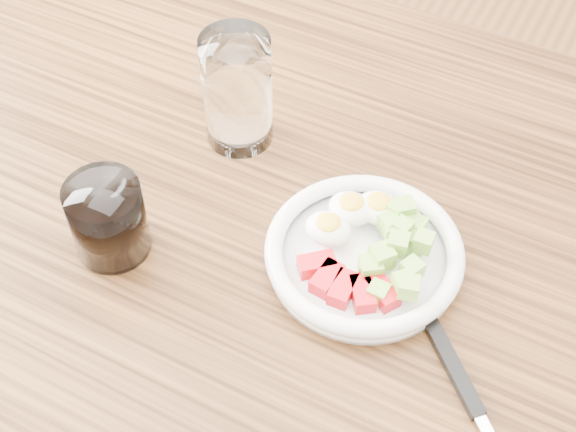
% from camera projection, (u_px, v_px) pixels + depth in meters
% --- Properties ---
extents(dining_table, '(1.50, 0.90, 0.77)m').
position_uv_depth(dining_table, '(292.00, 296.00, 0.94)').
color(dining_table, brown).
rests_on(dining_table, ground).
extents(bowl, '(0.21, 0.21, 0.05)m').
position_uv_depth(bowl, '(365.00, 250.00, 0.83)').
color(bowl, white).
rests_on(bowl, dining_table).
extents(fork, '(0.17, 0.17, 0.01)m').
position_uv_depth(fork, '(468.00, 395.00, 0.74)').
color(fork, black).
rests_on(fork, dining_table).
extents(water_glass, '(0.08, 0.08, 0.14)m').
position_uv_depth(water_glass, '(237.00, 91.00, 0.91)').
color(water_glass, white).
rests_on(water_glass, dining_table).
extents(coffee_glass, '(0.08, 0.08, 0.09)m').
position_uv_depth(coffee_glass, '(108.00, 220.00, 0.82)').
color(coffee_glass, white).
rests_on(coffee_glass, dining_table).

